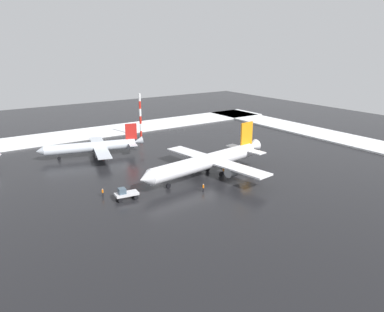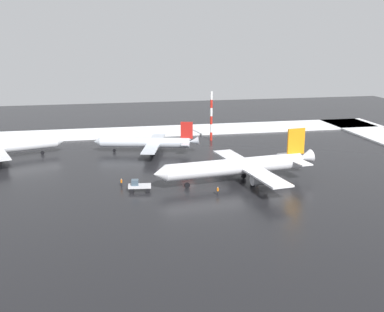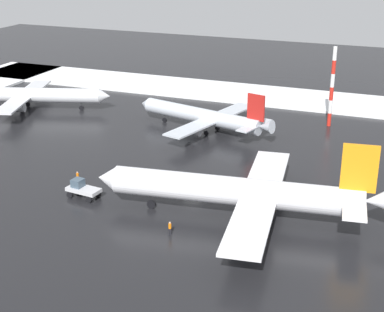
% 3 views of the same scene
% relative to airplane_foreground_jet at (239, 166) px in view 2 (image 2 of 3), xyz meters
% --- Properties ---
extents(ground_plane, '(240.00, 240.00, 0.00)m').
position_rel_airplane_foreground_jet_xyz_m(ground_plane, '(9.46, -7.70, -3.63)').
color(ground_plane, black).
extents(snow_bank_far, '(152.00, 16.00, 0.49)m').
position_rel_airplane_foreground_jet_xyz_m(snow_bank_far, '(9.46, -57.70, -3.38)').
color(snow_bank_far, white).
rests_on(snow_bank_far, ground_plane).
extents(airplane_foreground_jet, '(36.98, 30.81, 10.99)m').
position_rel_airplane_foreground_jet_xyz_m(airplane_foreground_jet, '(0.00, 0.00, 0.00)').
color(airplane_foreground_jet, white).
rests_on(airplane_foreground_jet, ground_plane).
extents(airplane_distant_tail, '(28.24, 23.71, 8.50)m').
position_rel_airplane_foreground_jet_xyz_m(airplane_distant_tail, '(16.35, -30.46, -0.82)').
color(airplane_distant_tail, silver).
rests_on(airplane_distant_tail, ground_plane).
extents(airplane_far_rear, '(29.87, 25.18, 9.11)m').
position_rel_airplane_foreground_jet_xyz_m(airplane_far_rear, '(53.26, -30.91, -0.62)').
color(airplane_far_rear, silver).
rests_on(airplane_far_rear, ground_plane).
extents(pushback_tug, '(4.83, 2.77, 2.50)m').
position_rel_airplane_foreground_jet_xyz_m(pushback_tug, '(21.81, 1.88, -2.35)').
color(pushback_tug, silver).
rests_on(pushback_tug, ground_plane).
extents(ground_crew_mid_apron, '(0.36, 0.36, 1.71)m').
position_rel_airplane_foreground_jet_xyz_m(ground_crew_mid_apron, '(25.01, -2.09, -2.66)').
color(ground_crew_mid_apron, black).
rests_on(ground_crew_mid_apron, ground_plane).
extents(ground_crew_by_nose_gear, '(0.36, 0.36, 1.71)m').
position_rel_airplane_foreground_jet_xyz_m(ground_crew_by_nose_gear, '(6.55, 7.25, -2.66)').
color(ground_crew_by_nose_gear, black).
rests_on(ground_crew_by_nose_gear, ground_plane).
extents(ground_crew_beside_wing, '(0.36, 0.36, 1.71)m').
position_rel_airplane_foreground_jet_xyz_m(ground_crew_beside_wing, '(-3.81, 1.08, -2.66)').
color(ground_crew_beside_wing, black).
rests_on(ground_crew_beside_wing, ground_plane).
extents(antenna_mast, '(0.70, 0.70, 14.69)m').
position_rel_airplane_foreground_jet_xyz_m(antenna_mast, '(-4.01, -42.03, 3.71)').
color(antenna_mast, red).
rests_on(antenna_mast, ground_plane).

